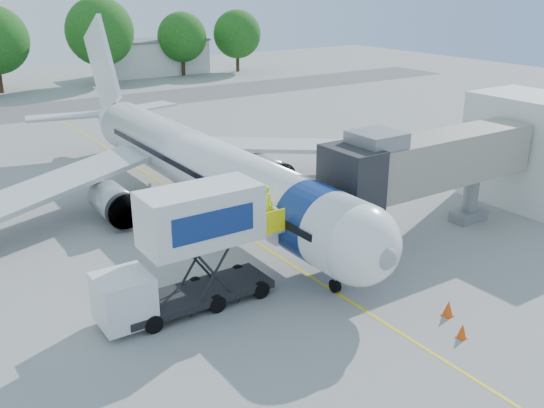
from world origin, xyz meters
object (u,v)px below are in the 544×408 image
catering_hiloader (188,251)px  aircraft (199,164)px  ground_tug (476,318)px  jet_bridge (422,164)px

catering_hiloader → aircraft: bearing=60.6°
aircraft → ground_tug: aircraft is taller
aircraft → ground_tug: (2.42, -19.71, -2.16)m
jet_bridge → catering_hiloader: jet_bridge is taller
catering_hiloader → ground_tug: bearing=-44.7°
jet_bridge → ground_tug: 10.84m
catering_hiloader → ground_tug: (8.68, -8.58, -1.97)m
jet_bridge → aircraft: bearing=125.7°
aircraft → jet_bridge: aircraft is taller
aircraft → ground_tug: bearing=-83.0°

